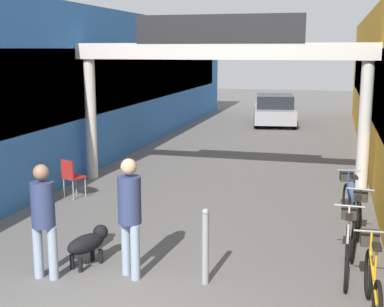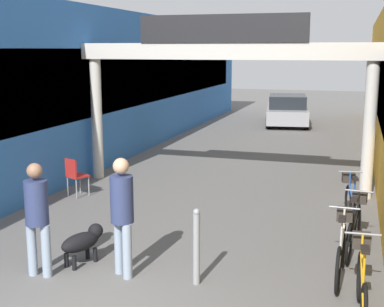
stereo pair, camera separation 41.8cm
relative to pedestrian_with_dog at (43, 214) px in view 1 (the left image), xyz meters
name	(u,v)px [view 1 (the left image)]	position (x,y,z in m)	size (l,w,h in m)	color
storefront_left	(88,83)	(-3.78, 9.38, 1.24)	(3.00, 26.00, 4.45)	blue
arcade_sign_gateway	(219,67)	(1.32, 5.86, 1.93)	(7.40, 0.47, 4.11)	beige
pedestrian_with_dog	(43,214)	(0.00, 0.00, 0.00)	(0.38, 0.35, 1.72)	#8C9EB2
pedestrian_companion	(130,210)	(1.19, 0.37, 0.05)	(0.47, 0.47, 1.79)	#8C9EB2
dog_on_leash	(89,242)	(0.40, 0.62, -0.62)	(0.54, 0.83, 0.58)	black
bicycle_orange_nearest	(372,279)	(4.56, 0.18, -0.55)	(0.46, 1.69, 0.98)	black
bicycle_silver_second	(347,246)	(4.28, 1.32, -0.55)	(0.46, 1.69, 0.98)	black
bicycle_black_third	(357,224)	(4.46, 2.41, -0.55)	(0.46, 1.68, 0.98)	black
bicycle_blue_farthest	(351,200)	(4.39, 3.88, -0.55)	(0.47, 1.68, 0.98)	black
bollard_post_metal	(205,246)	(2.31, 0.42, -0.41)	(0.10, 0.10, 1.13)	gray
cafe_chair_red_nearer	(71,175)	(-1.67, 4.04, -0.45)	(0.53, 0.53, 0.89)	gray
parked_car_silver	(274,110)	(1.41, 17.47, -0.34)	(2.29, 4.21, 1.33)	#99999E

